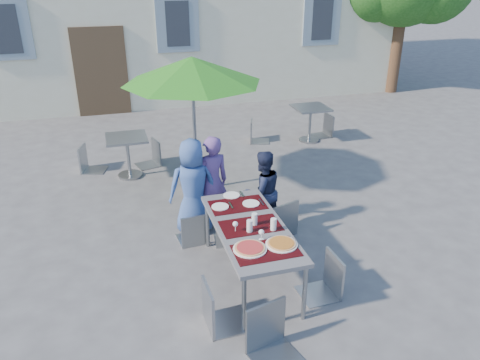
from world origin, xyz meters
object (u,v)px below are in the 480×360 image
object	(u,v)px
pizza_near_left	(250,248)
chair_4	(328,253)
child_0	(193,187)
chair_0	(193,210)
patio_umbrella	(192,72)
bg_chair_r_1	(326,113)
dining_table	(251,230)
chair_5	(273,305)
chair_2	(281,197)
cafe_table_1	(310,117)
child_1	(212,183)
bg_chair_l_1	(256,118)
bg_chair_l_0	(86,143)
chair_3	(217,280)
bg_chair_r_0	(150,138)
child_2	(262,191)
cafe_table_0	(128,149)
pizza_near_right	(282,244)
chair_1	(228,213)

from	to	relation	value
pizza_near_left	chair_4	world-z (taller)	chair_4
pizza_near_left	child_0	bearing A→B (deg)	98.40
chair_0	patio_umbrella	xyz separation A→B (m)	(0.39, 1.68, 1.52)
child_0	bg_chair_r_1	size ratio (longest dim) A/B	1.52
dining_table	pizza_near_left	xyz separation A→B (m)	(-0.16, -0.48, 0.07)
chair_5	chair_2	bearing A→B (deg)	67.00
child_0	chair_5	bearing A→B (deg)	98.18
pizza_near_left	cafe_table_1	distance (m)	5.70
child_1	bg_chair_l_1	size ratio (longest dim) A/B	1.55
chair_5	bg_chair_l_0	xyz separation A→B (m)	(-1.74, 5.31, -0.06)
dining_table	cafe_table_1	world-z (taller)	cafe_table_1
cafe_table_1	pizza_near_left	bearing A→B (deg)	-120.79
pizza_near_left	chair_2	bearing A→B (deg)	56.73
bg_chair_l_0	chair_3	bearing A→B (deg)	-74.39
child_0	bg_chair_r_0	bearing A→B (deg)	-81.06
child_2	pizza_near_left	bearing A→B (deg)	54.02
pizza_near_left	child_1	size ratio (longest dim) A/B	0.26
child_1	chair_4	world-z (taller)	child_1
bg_chair_r_0	chair_0	bearing A→B (deg)	-85.71
dining_table	child_0	world-z (taller)	child_0
chair_5	bg_chair_l_0	distance (m)	5.59
dining_table	bg_chair_l_1	xyz separation A→B (m)	(1.61, 4.70, -0.16)
dining_table	chair_0	xyz separation A→B (m)	(-0.51, 1.00, -0.18)
chair_4	bg_chair_l_1	world-z (taller)	chair_4
chair_4	patio_umbrella	xyz separation A→B (m)	(-0.89, 3.21, 1.48)
child_1	bg_chair_r_0	xyz separation A→B (m)	(-0.59, 2.63, -0.16)
chair_5	cafe_table_0	size ratio (longest dim) A/B	1.35
bg_chair_l_1	child_1	bearing A→B (deg)	-117.94
cafe_table_0	bg_chair_l_0	distance (m)	0.87
child_1	child_2	distance (m)	0.74
child_0	chair_0	xyz separation A→B (m)	(-0.08, -0.34, -0.18)
patio_umbrella	dining_table	bearing A→B (deg)	-87.40
cafe_table_1	chair_3	bearing A→B (deg)	-123.12
pizza_near_right	chair_2	size ratio (longest dim) A/B	0.34
chair_3	cafe_table_1	world-z (taller)	chair_3
chair_4	patio_umbrella	bearing A→B (deg)	105.53
child_2	patio_umbrella	bearing A→B (deg)	-80.07
patio_umbrella	bg_chair_l_0	size ratio (longest dim) A/B	2.44
chair_2	cafe_table_1	size ratio (longest dim) A/B	1.33
patio_umbrella	cafe_table_1	bearing A→B (deg)	31.01
child_1	child_2	xyz separation A→B (m)	(0.67, -0.29, -0.10)
child_2	patio_umbrella	world-z (taller)	patio_umbrella
chair_0	chair_4	distance (m)	1.99
child_2	cafe_table_1	world-z (taller)	child_2
child_2	patio_umbrella	distance (m)	2.22
pizza_near_left	cafe_table_1	bearing A→B (deg)	59.21
chair_1	patio_umbrella	size ratio (longest dim) A/B	0.37
child_1	chair_1	world-z (taller)	child_1
child_1	bg_chair_r_0	bearing A→B (deg)	-87.81
dining_table	bg_chair_r_1	distance (m)	5.66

